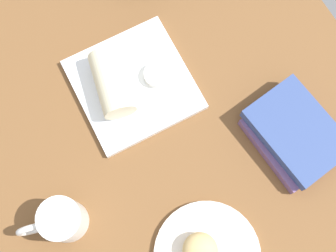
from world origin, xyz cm
name	(u,v)px	position (x,y,z in cm)	size (l,w,h in cm)	color
dining_table	(169,114)	(0.00, 0.00, 2.00)	(110.00, 90.00, 4.00)	brown
scone_pastry	(200,250)	(-28.85, 9.14, 7.82)	(7.10, 6.97, 4.85)	tan
square_plate	(134,85)	(9.15, 4.07, 4.80)	(24.57, 24.57, 1.60)	white
sauce_cup	(157,75)	(7.96, -1.33, 6.70)	(5.83, 5.83, 2.04)	silver
breakfast_wrap	(112,83)	(10.10, 8.39, 9.15)	(7.10, 7.10, 14.16)	beige
book_stack	(295,134)	(-18.06, -20.49, 6.85)	(21.95, 17.26, 5.73)	#6B4C7A
second_mug	(61,221)	(-10.64, 30.32, 8.99)	(8.58, 13.63, 9.78)	white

